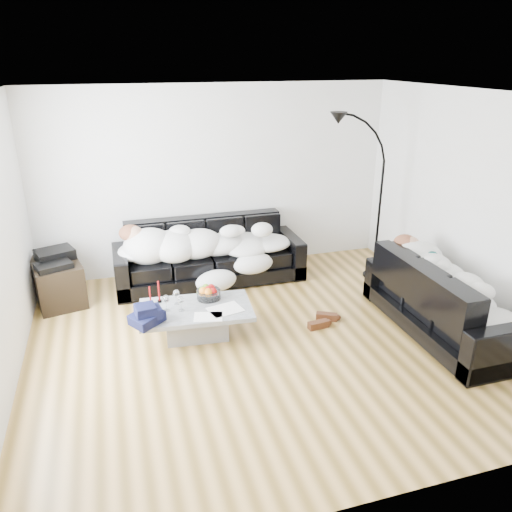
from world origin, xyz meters
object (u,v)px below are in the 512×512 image
object	(u,v)px
candle_right	(159,292)
coffee_table	(197,322)
candle_left	(150,296)
sleeper_back	(209,238)
sofa_back	(209,252)
shoes	(322,320)
floor_lamp	(380,208)
wine_glass_c	(181,304)
av_cabinet	(58,282)
wine_glass_b	(166,303)
sleeper_right	(447,280)
fruit_bowl	(208,292)
wine_glass_a	(176,297)
stereo	(54,257)
sofa_right	(444,297)

from	to	relation	value
candle_right	coffee_table	bearing A→B (deg)	-34.60
candle_left	sleeper_back	bearing A→B (deg)	52.12
sofa_back	coffee_table	size ratio (longest dim) A/B	2.10
shoes	floor_lamp	distance (m)	1.91
candle_right	shoes	world-z (taller)	candle_right
wine_glass_c	av_cabinet	world-z (taller)	av_cabinet
candle_left	shoes	xyz separation A→B (m)	(1.92, -0.37, -0.42)
sleeper_back	wine_glass_b	size ratio (longest dim) A/B	11.96
sleeper_right	floor_lamp	xyz separation A→B (m)	(0.02, 1.58, 0.37)
sleeper_back	floor_lamp	bearing A→B (deg)	-11.79
floor_lamp	wine_glass_b	bearing A→B (deg)	171.41
wine_glass_c	av_cabinet	xyz separation A→B (m)	(-1.36, 1.37, -0.17)
shoes	fruit_bowl	bearing A→B (deg)	170.51
fruit_bowl	wine_glass_c	xyz separation A→B (m)	(-0.34, -0.20, 0.00)
wine_glass_a	sleeper_back	bearing A→B (deg)	62.74
sleeper_back	candle_left	world-z (taller)	sleeper_back
wine_glass_c	shoes	bearing A→B (deg)	-4.83
stereo	sofa_back	bearing A→B (deg)	-17.66
coffee_table	fruit_bowl	xyz separation A→B (m)	(0.18, 0.18, 0.26)
av_cabinet	stereo	world-z (taller)	stereo
shoes	stereo	world-z (taller)	stereo
floor_lamp	candle_left	bearing A→B (deg)	167.65
sleeper_back	sleeper_right	size ratio (longest dim) A/B	1.23
wine_glass_c	stereo	bearing A→B (deg)	134.75
sleeper_right	shoes	world-z (taller)	sleeper_right
coffee_table	floor_lamp	distance (m)	2.98
wine_glass_a	candle_right	bearing A→B (deg)	151.36
fruit_bowl	floor_lamp	world-z (taller)	floor_lamp
sofa_right	sleeper_back	size ratio (longest dim) A/B	0.95
sleeper_back	candle_left	xyz separation A→B (m)	(-0.92, -1.18, -0.17)
sofa_back	sofa_right	world-z (taller)	sofa_back
wine_glass_a	wine_glass_c	distance (m)	0.18
candle_left	floor_lamp	world-z (taller)	floor_lamp
sofa_right	coffee_table	xyz separation A→B (m)	(-2.69, 0.67, -0.24)
sleeper_right	candle_left	size ratio (longest dim) A/B	8.01
wine_glass_c	wine_glass_b	bearing A→B (deg)	160.38
wine_glass_b	av_cabinet	bearing A→B (deg)	132.50
sofa_right	sofa_back	bearing A→B (deg)	46.88
sofa_back	wine_glass_a	xyz separation A→B (m)	(-0.63, -1.28, 0.02)
sofa_back	coffee_table	xyz separation A→B (m)	(-0.45, -1.44, -0.24)
wine_glass_a	wine_glass_b	distance (m)	0.18
floor_lamp	av_cabinet	bearing A→B (deg)	149.38
fruit_bowl	candle_left	world-z (taller)	candle_left
wine_glass_c	floor_lamp	size ratio (longest dim) A/B	0.08
sleeper_back	sleeper_right	bearing A→B (deg)	-42.43
wine_glass_a	stereo	size ratio (longest dim) A/B	0.38
wine_glass_c	candle_right	xyz separation A→B (m)	(-0.20, 0.27, 0.04)
wine_glass_b	stereo	bearing A→B (deg)	132.50
sofa_back	sleeper_right	bearing A→B (deg)	-43.12
wine_glass_a	coffee_table	bearing A→B (deg)	-39.61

